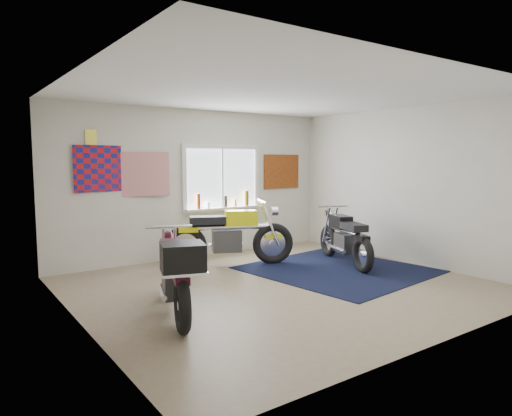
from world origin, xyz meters
TOP-DOWN VIEW (x-y plane):
  - ground at (0.00, 0.00)m, footprint 5.50×5.50m
  - room_shell at (0.00, 0.00)m, footprint 5.50×5.50m
  - navy_rug at (1.34, 0.22)m, footprint 2.79×2.88m
  - window_assembly at (0.50, 2.47)m, footprint 1.66×0.17m
  - oil_bottles at (0.59, 2.40)m, footprint 1.14×0.09m
  - flag_display at (-1.90, 2.48)m, footprint 1.60×0.10m
  - triumph_poster at (1.95, 2.48)m, footprint 0.90×0.03m
  - yellow_triumph at (0.06, 1.51)m, footprint 2.08×1.05m
  - black_chrome_bike at (1.75, 0.46)m, footprint 0.83×1.83m
  - maroon_tourer at (-1.80, -0.34)m, footprint 0.93×1.90m

SIDE VIEW (x-z plane):
  - ground at x=0.00m, z-range 0.00..0.00m
  - navy_rug at x=1.34m, z-range 0.00..0.01m
  - black_chrome_bike at x=1.75m, z-range -0.06..0.92m
  - yellow_triumph at x=0.06m, z-range -0.07..1.05m
  - maroon_tourer at x=-1.80m, z-range 0.02..1.00m
  - oil_bottles at x=0.59m, z-range 0.88..1.18m
  - window_assembly at x=0.50m, z-range 0.74..2.00m
  - triumph_poster at x=1.95m, z-range 1.20..1.90m
  - room_shell at x=0.00m, z-range -1.11..4.39m
  - flag_display at x=-1.90m, z-range 1.56..2.73m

